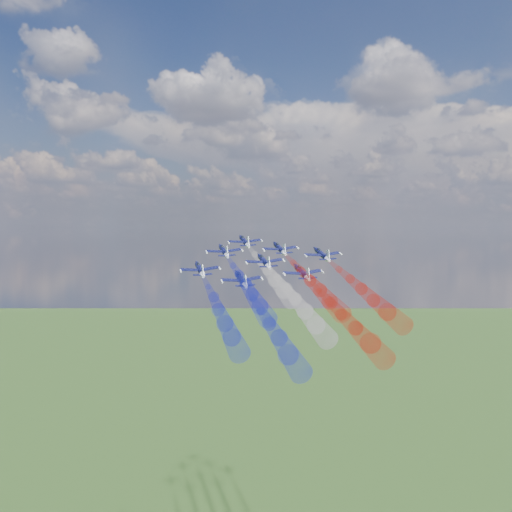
% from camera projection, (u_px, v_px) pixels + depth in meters
% --- Properties ---
extents(jet_lead, '(16.33, 16.72, 7.14)m').
position_uv_depth(jet_lead, '(244.00, 241.00, 169.38)').
color(jet_lead, black).
extents(trail_lead, '(28.99, 33.13, 14.84)m').
position_uv_depth(trail_lead, '(268.00, 270.00, 145.75)').
color(trail_lead, white).
extents(jet_inner_left, '(16.33, 16.72, 7.14)m').
position_uv_depth(jet_inner_left, '(224.00, 251.00, 158.56)').
color(jet_inner_left, black).
extents(trail_inner_left, '(28.99, 33.13, 14.84)m').
position_uv_depth(trail_inner_left, '(245.00, 284.00, 134.92)').
color(trail_inner_left, '#1920D6').
extents(jet_inner_right, '(16.33, 16.72, 7.14)m').
position_uv_depth(jet_inner_right, '(280.00, 249.00, 161.38)').
color(jet_inner_right, black).
extents(trail_inner_right, '(28.99, 33.13, 14.84)m').
position_uv_depth(trail_inner_right, '(310.00, 281.00, 137.74)').
color(trail_inner_right, red).
extents(jet_outer_left, '(16.33, 16.72, 7.14)m').
position_uv_depth(jet_outer_left, '(200.00, 269.00, 145.55)').
color(jet_outer_left, black).
extents(trail_outer_left, '(28.99, 33.13, 14.84)m').
position_uv_depth(trail_outer_left, '(219.00, 309.00, 121.92)').
color(trail_outer_left, '#1920D6').
extents(jet_center_third, '(16.33, 16.72, 7.14)m').
position_uv_depth(jet_center_third, '(264.00, 261.00, 148.88)').
color(jet_center_third, black).
extents(trail_center_third, '(28.99, 33.13, 14.84)m').
position_uv_depth(trail_center_third, '(295.00, 299.00, 125.25)').
color(trail_center_third, white).
extents(jet_outer_right, '(16.33, 16.72, 7.14)m').
position_uv_depth(jet_outer_right, '(322.00, 254.00, 154.79)').
color(jet_outer_right, black).
extents(trail_outer_right, '(28.99, 33.13, 14.84)m').
position_uv_depth(trail_outer_right, '(362.00, 289.00, 131.16)').
color(trail_outer_right, red).
extents(jet_rear_left, '(16.33, 16.72, 7.14)m').
position_uv_depth(jet_rear_left, '(241.00, 279.00, 139.53)').
color(jet_rear_left, black).
extents(trail_rear_left, '(28.99, 33.13, 14.84)m').
position_uv_depth(trail_rear_left, '(270.00, 324.00, 115.89)').
color(trail_rear_left, '#1920D6').
extents(jet_rear_right, '(16.33, 16.72, 7.14)m').
position_uv_depth(jet_rear_right, '(302.00, 272.00, 143.31)').
color(jet_rear_right, black).
extents(trail_rear_right, '(28.99, 33.13, 14.84)m').
position_uv_depth(trail_rear_right, '(342.00, 314.00, 119.67)').
color(trail_rear_right, red).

